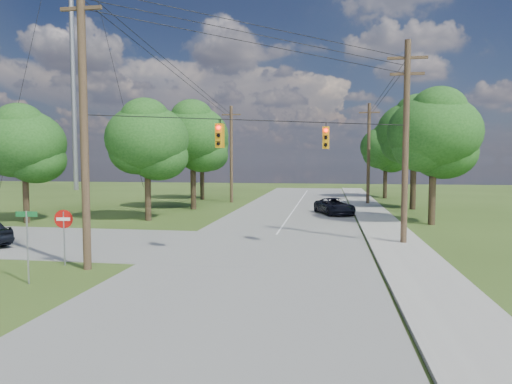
% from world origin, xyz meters
% --- Properties ---
extents(ground, '(140.00, 140.00, 0.00)m').
position_xyz_m(ground, '(0.00, 0.00, 0.00)').
color(ground, '#344D19').
rests_on(ground, ground).
extents(main_road, '(10.00, 100.00, 0.03)m').
position_xyz_m(main_road, '(2.00, 5.00, 0.01)').
color(main_road, gray).
rests_on(main_road, ground).
extents(sidewalk_east, '(2.60, 100.00, 0.12)m').
position_xyz_m(sidewalk_east, '(8.70, 5.00, 0.06)').
color(sidewalk_east, '#ACAAA1').
rests_on(sidewalk_east, ground).
extents(pole_sw, '(2.00, 0.32, 12.00)m').
position_xyz_m(pole_sw, '(-4.60, 0.40, 6.23)').
color(pole_sw, brown).
rests_on(pole_sw, ground).
extents(pole_ne, '(2.00, 0.32, 10.50)m').
position_xyz_m(pole_ne, '(8.90, 8.00, 5.47)').
color(pole_ne, brown).
rests_on(pole_ne, ground).
extents(pole_north_e, '(2.00, 0.32, 10.00)m').
position_xyz_m(pole_north_e, '(8.90, 30.00, 5.13)').
color(pole_north_e, brown).
rests_on(pole_north_e, ground).
extents(pole_north_w, '(2.00, 0.32, 10.00)m').
position_xyz_m(pole_north_w, '(-5.00, 30.00, 5.13)').
color(pole_north_w, brown).
rests_on(pole_north_w, ground).
extents(power_lines, '(13.93, 29.62, 4.93)m').
position_xyz_m(power_lines, '(1.50, 11.54, 9.15)').
color(power_lines, black).
rests_on(power_lines, ground).
extents(traffic_signals, '(4.91, 3.27, 1.05)m').
position_xyz_m(traffic_signals, '(2.55, 4.43, 5.50)').
color(traffic_signals, orange).
rests_on(traffic_signals, ground).
extents(radio_mast, '(0.70, 0.70, 45.00)m').
position_xyz_m(radio_mast, '(-32.00, 46.00, 22.50)').
color(radio_mast, gray).
rests_on(radio_mast, ground).
extents(tree_w_near, '(6.00, 6.00, 8.40)m').
position_xyz_m(tree_w_near, '(-8.00, 15.00, 5.92)').
color(tree_w_near, '#433521').
rests_on(tree_w_near, ground).
extents(tree_w_mid, '(6.40, 6.40, 9.22)m').
position_xyz_m(tree_w_mid, '(-7.00, 23.00, 6.58)').
color(tree_w_mid, '#433521').
rests_on(tree_w_mid, ground).
extents(tree_w_far, '(6.00, 6.00, 8.73)m').
position_xyz_m(tree_w_far, '(-9.00, 33.00, 6.25)').
color(tree_w_far, '#433521').
rests_on(tree_w_far, ground).
extents(tree_e_near, '(6.20, 6.20, 8.81)m').
position_xyz_m(tree_e_near, '(12.00, 16.00, 6.25)').
color(tree_e_near, '#433521').
rests_on(tree_e_near, ground).
extents(tree_e_mid, '(6.60, 6.60, 9.64)m').
position_xyz_m(tree_e_mid, '(12.50, 26.00, 6.91)').
color(tree_e_mid, '#433521').
rests_on(tree_e_mid, ground).
extents(tree_e_far, '(5.80, 5.80, 8.32)m').
position_xyz_m(tree_e_far, '(11.50, 38.00, 5.92)').
color(tree_e_far, '#433521').
rests_on(tree_e_far, ground).
extents(tree_cross_n, '(5.60, 5.60, 7.91)m').
position_xyz_m(tree_cross_n, '(-16.00, 12.50, 5.59)').
color(tree_cross_n, '#433521').
rests_on(tree_cross_n, ground).
extents(car_main_north, '(3.67, 5.15, 1.30)m').
position_xyz_m(car_main_north, '(5.50, 20.80, 0.68)').
color(car_main_north, black).
rests_on(car_main_north, main_road).
extents(do_not_enter_sign, '(0.78, 0.15, 2.35)m').
position_xyz_m(do_not_enter_sign, '(-5.89, 0.87, 1.72)').
color(do_not_enter_sign, gray).
rests_on(do_not_enter_sign, ground).
extents(street_name_sign, '(0.78, 0.10, 2.61)m').
position_xyz_m(street_name_sign, '(-5.54, -1.96, 1.67)').
color(street_name_sign, gray).
rests_on(street_name_sign, ground).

